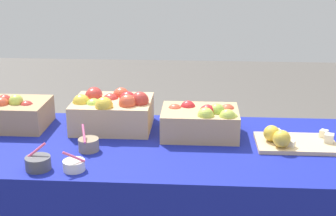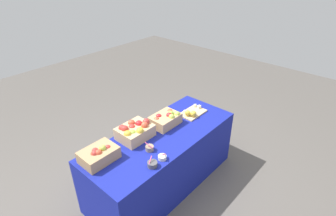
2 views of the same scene
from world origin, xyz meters
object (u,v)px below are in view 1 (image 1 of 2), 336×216
at_px(apple_crate_right, 202,121).
at_px(sample_bowl_far, 89,144).
at_px(cutting_board_front, 290,141).
at_px(sample_bowl_mid, 74,165).
at_px(apple_crate_middle, 112,110).
at_px(sample_bowl_near, 38,163).
at_px(apple_crate_left, 11,113).

bearing_deg(apple_crate_right, sample_bowl_far, -157.15).
xyz_separation_m(apple_crate_right, cutting_board_front, (0.39, -0.10, -0.05)).
distance_m(cutting_board_front, sample_bowl_mid, 0.93).
bearing_deg(sample_bowl_far, sample_bowl_mid, -94.05).
relative_size(apple_crate_middle, sample_bowl_near, 3.64).
relative_size(apple_crate_right, sample_bowl_mid, 3.82).
bearing_deg(sample_bowl_mid, sample_bowl_far, 85.95).
xyz_separation_m(apple_crate_left, cutting_board_front, (1.31, -0.16, -0.04)).
height_order(apple_crate_right, sample_bowl_mid, apple_crate_right).
distance_m(apple_crate_left, apple_crate_middle, 0.49).
height_order(apple_crate_middle, sample_bowl_far, apple_crate_middle).
distance_m(apple_crate_right, cutting_board_front, 0.40).
relative_size(apple_crate_left, sample_bowl_near, 3.48).
xyz_separation_m(apple_crate_left, sample_bowl_near, (0.28, -0.46, -0.04)).
distance_m(apple_crate_middle, cutting_board_front, 0.84).
bearing_deg(apple_crate_right, cutting_board_front, -14.59).
xyz_separation_m(sample_bowl_mid, sample_bowl_far, (0.01, 0.19, 0.01)).
bearing_deg(sample_bowl_near, sample_bowl_far, 51.15).
height_order(apple_crate_left, apple_crate_right, apple_crate_left).
distance_m(apple_crate_middle, sample_bowl_far, 0.29).
bearing_deg(sample_bowl_far, sample_bowl_near, -128.85).
distance_m(sample_bowl_mid, sample_bowl_far, 0.19).
relative_size(apple_crate_middle, sample_bowl_far, 3.43).
distance_m(sample_bowl_near, sample_bowl_far, 0.25).
xyz_separation_m(apple_crate_middle, sample_bowl_far, (-0.05, -0.28, -0.06)).
bearing_deg(cutting_board_front, apple_crate_right, 165.41).
xyz_separation_m(apple_crate_middle, sample_bowl_near, (-0.21, -0.47, -0.06)).
relative_size(cutting_board_front, sample_bowl_near, 3.40).
distance_m(sample_bowl_near, sample_bowl_mid, 0.14).
distance_m(apple_crate_right, sample_bowl_far, 0.53).
xyz_separation_m(cutting_board_front, sample_bowl_mid, (-0.88, -0.30, -0.00)).
height_order(apple_crate_right, sample_bowl_near, apple_crate_right).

